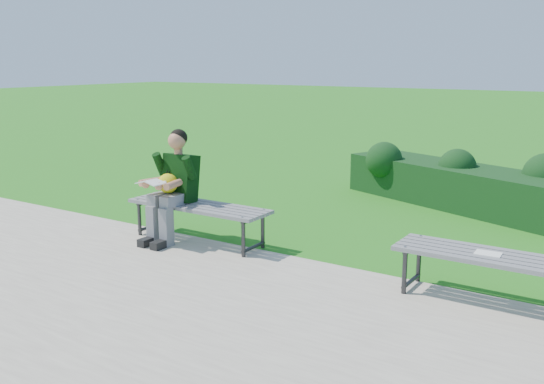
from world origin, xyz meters
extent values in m
plane|color=#337F17|center=(0.00, 0.00, 0.00)|extent=(80.00, 80.00, 0.00)
cube|color=beige|center=(0.00, -1.75, 0.01)|extent=(30.00, 3.50, 0.02)
cube|color=#153A0F|center=(0.78, 3.40, 0.30)|extent=(3.81, 2.21, 0.60)
sphere|color=#153A0F|center=(-0.48, 3.49, 0.57)|extent=(0.75, 0.75, 0.58)
sphere|color=#153A0F|center=(0.70, 3.44, 0.57)|extent=(0.72, 0.72, 0.56)
cube|color=slate|center=(-1.29, -0.33, 0.45)|extent=(1.80, 0.08, 0.04)
cube|color=slate|center=(-1.29, -0.23, 0.45)|extent=(1.80, 0.08, 0.04)
cube|color=slate|center=(-1.29, -0.13, 0.45)|extent=(1.80, 0.09, 0.04)
cube|color=slate|center=(-1.29, -0.02, 0.45)|extent=(1.80, 0.09, 0.04)
cube|color=slate|center=(-1.29, 0.08, 0.45)|extent=(1.80, 0.09, 0.04)
cylinder|color=#2D2D30|center=(-2.07, -0.32, 0.23)|extent=(0.04, 0.04, 0.41)
cylinder|color=#2D2D30|center=(-2.07, 0.06, 0.23)|extent=(0.04, 0.04, 0.41)
cylinder|color=#2D2D30|center=(-2.07, -0.13, 0.41)|extent=(0.04, 0.42, 0.04)
cylinder|color=#2D2D30|center=(-2.07, -0.13, 0.08)|extent=(0.04, 0.42, 0.04)
cylinder|color=gray|center=(-2.07, -0.33, 0.47)|extent=(0.02, 0.02, 0.01)
cylinder|color=gray|center=(-2.07, 0.08, 0.47)|extent=(0.02, 0.02, 0.01)
cylinder|color=#2D2D30|center=(-0.51, -0.32, 0.23)|extent=(0.04, 0.04, 0.41)
cylinder|color=#2D2D30|center=(-0.51, 0.06, 0.23)|extent=(0.04, 0.04, 0.41)
cylinder|color=#2D2D30|center=(-0.51, -0.13, 0.41)|extent=(0.04, 0.42, 0.04)
cylinder|color=#2D2D30|center=(-0.51, -0.13, 0.08)|extent=(0.04, 0.42, 0.04)
cylinder|color=gray|center=(-0.51, -0.33, 0.47)|extent=(0.02, 0.02, 0.01)
cylinder|color=gray|center=(-0.51, 0.08, 0.47)|extent=(0.02, 0.02, 0.01)
cube|color=slate|center=(2.13, -0.40, 0.45)|extent=(1.80, 0.08, 0.04)
cube|color=slate|center=(2.13, -0.29, 0.45)|extent=(1.80, 0.08, 0.04)
cube|color=slate|center=(2.13, -0.19, 0.45)|extent=(1.80, 0.09, 0.04)
cube|color=slate|center=(2.13, -0.08, 0.45)|extent=(1.80, 0.09, 0.04)
cube|color=slate|center=(2.13, 0.02, 0.45)|extent=(1.80, 0.09, 0.04)
cylinder|color=#2D2D30|center=(1.35, -0.38, 0.23)|extent=(0.04, 0.04, 0.41)
cylinder|color=#2D2D30|center=(1.35, 0.00, 0.23)|extent=(0.04, 0.04, 0.41)
cylinder|color=#2D2D30|center=(1.35, -0.19, 0.41)|extent=(0.04, 0.42, 0.04)
cylinder|color=#2D2D30|center=(1.35, -0.19, 0.08)|extent=(0.04, 0.42, 0.04)
cylinder|color=gray|center=(1.35, -0.40, 0.47)|extent=(0.02, 0.02, 0.01)
cylinder|color=gray|center=(1.35, 0.02, 0.47)|extent=(0.02, 0.02, 0.01)
cube|color=gray|center=(-1.69, -0.29, 0.54)|extent=(0.14, 0.42, 0.13)
cube|color=gray|center=(-1.49, -0.29, 0.54)|extent=(0.14, 0.42, 0.13)
cube|color=gray|center=(-1.69, -0.47, 0.24)|extent=(0.12, 0.13, 0.45)
cube|color=gray|center=(-1.49, -0.47, 0.24)|extent=(0.12, 0.13, 0.45)
cube|color=black|center=(-1.69, -0.57, 0.07)|extent=(0.11, 0.26, 0.09)
cube|color=black|center=(-1.49, -0.57, 0.07)|extent=(0.11, 0.26, 0.09)
cube|color=black|center=(-1.59, -0.09, 0.75)|extent=(0.40, 0.30, 0.59)
cylinder|color=tan|center=(-1.59, -0.11, 1.07)|extent=(0.10, 0.10, 0.08)
sphere|color=tan|center=(-1.59, -0.13, 1.20)|extent=(0.21, 0.21, 0.21)
sphere|color=black|center=(-1.59, -0.10, 1.23)|extent=(0.21, 0.21, 0.21)
cylinder|color=black|center=(-1.82, -0.19, 0.91)|extent=(0.10, 0.21, 0.30)
cylinder|color=black|center=(-1.36, -0.19, 0.91)|extent=(0.10, 0.21, 0.30)
cylinder|color=tan|center=(-1.76, -0.41, 0.74)|extent=(0.14, 0.31, 0.08)
cylinder|color=tan|center=(-1.42, -0.41, 0.74)|extent=(0.14, 0.31, 0.08)
sphere|color=tan|center=(-1.69, -0.57, 0.74)|extent=(0.09, 0.09, 0.09)
sphere|color=tan|center=(-1.49, -0.57, 0.74)|extent=(0.09, 0.09, 0.09)
sphere|color=#C3CD03|center=(-1.59, -0.31, 0.72)|extent=(0.23, 0.23, 0.23)
cone|color=#DB6200|center=(-1.59, -0.42, 0.71)|extent=(0.07, 0.07, 0.07)
cone|color=black|center=(-1.60, -0.30, 0.85)|extent=(0.03, 0.04, 0.07)
cone|color=black|center=(-1.57, -0.29, 0.85)|extent=(0.03, 0.04, 0.06)
sphere|color=white|center=(-1.63, -0.40, 0.75)|extent=(0.04, 0.04, 0.04)
sphere|color=white|center=(-1.54, -0.40, 0.75)|extent=(0.04, 0.04, 0.04)
cube|color=white|center=(-1.66, -0.59, 0.79)|extent=(0.15, 0.20, 0.05)
cube|color=white|center=(-1.51, -0.59, 0.79)|extent=(0.15, 0.20, 0.05)
cube|color=white|center=(2.03, -0.19, 0.47)|extent=(0.23, 0.17, 0.01)
camera|label=1|loc=(3.18, -5.45, 2.13)|focal=40.00mm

